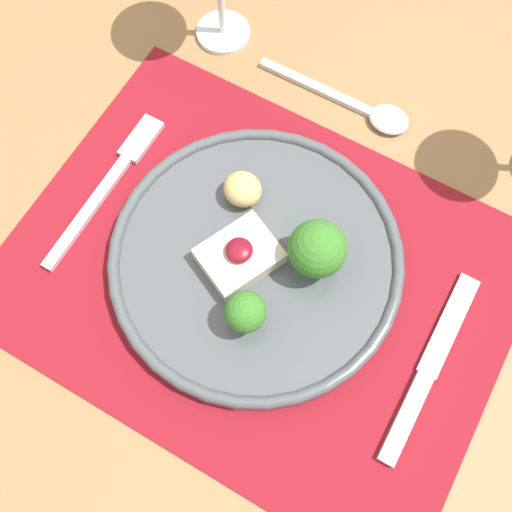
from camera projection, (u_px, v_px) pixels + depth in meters
ground_plane at (258, 388)px, 1.31m from camera, size 8.00×8.00×0.00m
dining_table at (259, 302)px, 0.68m from camera, size 1.28×1.12×0.77m
placemat at (259, 276)px, 0.59m from camera, size 0.49×0.37×0.00m
dinner_plate at (259, 258)px, 0.58m from camera, size 0.29×0.29×0.08m
fork at (112, 179)px, 0.63m from camera, size 0.02×0.20×0.01m
knife at (424, 378)px, 0.55m from camera, size 0.02×0.20×0.01m
spoon at (366, 109)px, 0.66m from camera, size 0.18×0.04×0.01m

